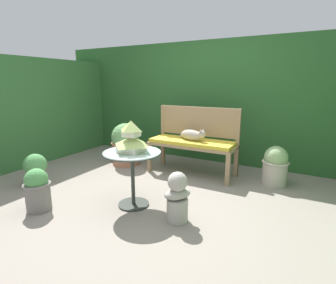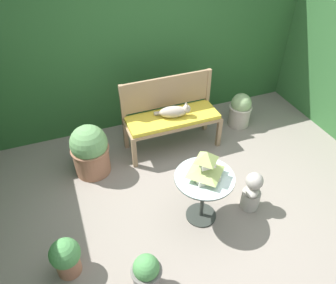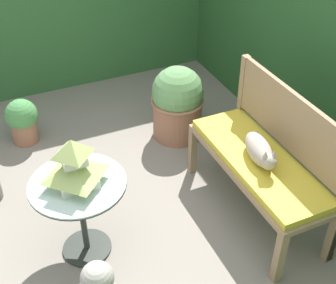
{
  "view_description": "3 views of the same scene",
  "coord_description": "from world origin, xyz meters",
  "views": [
    {
      "loc": [
        1.66,
        -2.58,
        1.43
      ],
      "look_at": [
        0.07,
        0.31,
        0.68
      ],
      "focal_mm": 28.0,
      "sensor_mm": 36.0,
      "label": 1
    },
    {
      "loc": [
        -1.35,
        -2.46,
        3.17
      ],
      "look_at": [
        -0.17,
        0.65,
        0.48
      ],
      "focal_mm": 35.0,
      "sensor_mm": 36.0,
      "label": 2
    },
    {
      "loc": [
        2.29,
        -0.66,
        2.74
      ],
      "look_at": [
        -0.24,
        0.48,
        0.66
      ],
      "focal_mm": 50.0,
      "sensor_mm": 36.0,
      "label": 3
    }
  ],
  "objects": [
    {
      "name": "ground",
      "position": [
        0.0,
        0.0,
        0.0
      ],
      "size": [
        30.0,
        30.0,
        0.0
      ],
      "primitive_type": "plane",
      "color": "gray"
    },
    {
      "name": "foliage_hedge_back",
      "position": [
        0.0,
        2.27,
        1.07
      ],
      "size": [
        6.4,
        0.74,
        2.14
      ],
      "primitive_type": "cube",
      "color": "#285628",
      "rests_on": "ground"
    },
    {
      "name": "foliage_hedge_left",
      "position": [
        -2.85,
        0.15,
        0.92
      ],
      "size": [
        0.7,
        3.5,
        1.84
      ],
      "primitive_type": "cube",
      "color": "#336633",
      "rests_on": "ground"
    },
    {
      "name": "garden_bench",
      "position": [
        0.07,
        1.09,
        0.47
      ],
      "size": [
        1.36,
        0.51,
        0.55
      ],
      "color": "#937556",
      "rests_on": "ground"
    },
    {
      "name": "bench_backrest",
      "position": [
        0.07,
        1.33,
        0.75
      ],
      "size": [
        1.36,
        0.06,
        1.05
      ],
      "color": "#937556",
      "rests_on": "ground"
    },
    {
      "name": "cat",
      "position": [
        0.09,
        1.07,
        0.63
      ],
      "size": [
        0.49,
        0.28,
        0.21
      ],
      "rotation": [
        0.0,
        0.0,
        -0.22
      ],
      "color": "#A89989",
      "rests_on": "garden_bench"
    },
    {
      "name": "patio_table",
      "position": [
        -0.08,
        -0.25,
        0.52
      ],
      "size": [
        0.66,
        0.66,
        0.66
      ],
      "color": "#2D332D",
      "rests_on": "ground"
    },
    {
      "name": "pagoda_birdhouse",
      "position": [
        -0.08,
        -0.25,
        0.81
      ],
      "size": [
        0.34,
        0.34,
        0.36
      ],
      "color": "silver",
      "rests_on": "patio_table"
    },
    {
      "name": "garden_bust",
      "position": [
        0.54,
        -0.33,
        0.26
      ],
      "size": [
        0.31,
        0.33,
        0.54
      ],
      "rotation": [
        0.0,
        0.0,
        0.91
      ],
      "color": "#A39E93",
      "rests_on": "ground"
    },
    {
      "name": "potted_plant_table_far",
      "position": [
        -1.14,
        0.98,
        0.37
      ],
      "size": [
        0.51,
        0.51,
        0.74
      ],
      "color": "#9E664C",
      "rests_on": "ground"
    },
    {
      "name": "potted_plant_bench_right",
      "position": [
        1.3,
        1.23,
        0.28
      ],
      "size": [
        0.37,
        0.37,
        0.56
      ],
      "color": "#ADA393",
      "rests_on": "ground"
    },
    {
      "name": "potted_plant_bench_left",
      "position": [
        -1.65,
        -0.41,
        0.24
      ],
      "size": [
        0.31,
        0.31,
        0.46
      ],
      "color": "#9E664C",
      "rests_on": "ground"
    },
    {
      "name": "potted_plant_table_near",
      "position": [
        -0.96,
        -0.87,
        0.25
      ],
      "size": [
        0.3,
        0.3,
        0.49
      ],
      "color": "slate",
      "rests_on": "ground"
    }
  ]
}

